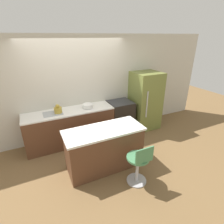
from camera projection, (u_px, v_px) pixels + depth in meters
ground_plane at (88, 145)px, 4.43m from camera, size 14.00×14.00×0.00m
wall_back at (77, 89)px, 4.45m from camera, size 8.00×0.06×2.60m
back_counter at (71, 127)px, 4.39m from camera, size 2.15×0.61×0.89m
kitchen_island at (104, 148)px, 3.55m from camera, size 1.56×0.65×0.88m
oven_range at (120, 117)px, 4.94m from camera, size 0.65×0.62×0.89m
refrigerator at (145, 101)px, 5.06m from camera, size 0.76×0.74×1.64m
stool_chair at (139, 164)px, 3.15m from camera, size 0.41×0.41×0.86m
kettle at (58, 109)px, 4.06m from camera, size 0.18×0.18×0.21m
mixing_bowl at (88, 106)px, 4.36m from camera, size 0.26×0.26×0.09m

